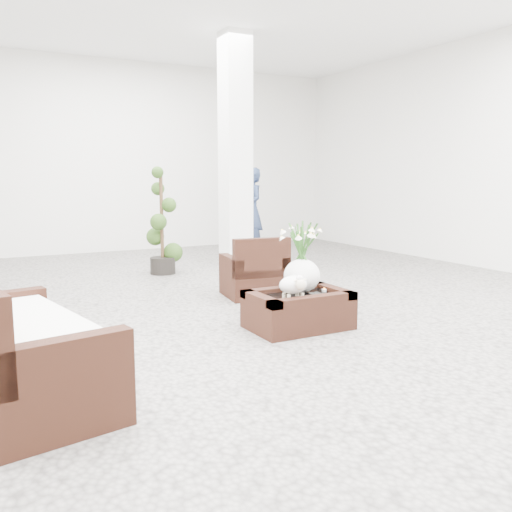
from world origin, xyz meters
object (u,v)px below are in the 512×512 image
coffee_table (298,312)px  armchair (254,266)px  topiary (162,222)px  loveseat (22,335)px

coffee_table → armchair: size_ratio=1.27×
armchair → topiary: size_ratio=0.47×
coffee_table → topiary: 3.41m
coffee_table → loveseat: bearing=-166.7°
armchair → loveseat: size_ratio=0.46×
coffee_table → loveseat: 2.47m
coffee_table → armchair: armchair is taller
loveseat → armchair: bearing=-64.4°
coffee_table → armchair: (0.29, 1.42, 0.20)m
coffee_table → loveseat: (-2.39, -0.56, 0.26)m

